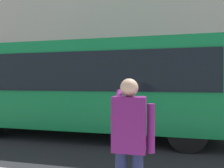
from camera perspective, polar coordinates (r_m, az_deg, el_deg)
ground_plane at (r=7.09m, az=9.37°, el=-14.15°), size 60.00×60.00×0.00m
building_facade_far at (r=14.27m, az=10.87°, el=17.65°), size 28.00×1.55×12.00m
red_bus at (r=6.92m, az=-6.71°, el=-0.41°), size 9.05×2.54×3.08m
pedestrian_photographer at (r=2.54m, az=4.97°, el=-14.64°), size 0.53×0.52×1.70m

